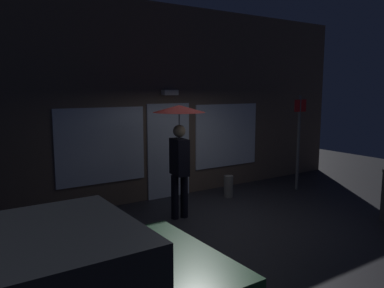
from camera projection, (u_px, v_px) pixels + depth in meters
name	position (u px, v px, depth m)	size (l,w,h in m)	color
ground_plane	(227.00, 223.00, 7.25)	(18.00, 18.00, 0.00)	#26262B
building_facade	(165.00, 104.00, 8.88)	(10.93, 0.48, 4.42)	brown
person_with_umbrella	(179.00, 137.00, 7.32)	(1.01, 1.01, 2.23)	black
street_sign_post	(299.00, 137.00, 9.51)	(0.40, 0.07, 2.37)	#595B60
sidewalk_bollard	(228.00, 186.00, 8.98)	(0.22, 0.22, 0.51)	slate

